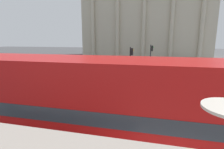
% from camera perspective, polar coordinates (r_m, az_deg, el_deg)
% --- Properties ---
extents(double_decker_bus, '(10.36, 2.67, 4.03)m').
position_cam_1_polar(double_decker_bus, '(6.64, -11.42, -10.25)').
color(double_decker_bus, black).
rests_on(double_decker_bus, ground_plane).
extents(plaza_building_left, '(31.81, 16.20, 26.40)m').
position_cam_1_polar(plaza_building_left, '(51.17, 11.11, 20.71)').
color(plaza_building_left, beige).
rests_on(plaza_building_left, ground_plane).
extents(traffic_light_near, '(0.42, 0.24, 3.34)m').
position_cam_1_polar(traffic_light_near, '(12.26, 24.09, -1.24)').
color(traffic_light_near, black).
rests_on(traffic_light_near, ground_plane).
extents(traffic_light_mid, '(0.42, 0.24, 3.93)m').
position_cam_1_polar(traffic_light_mid, '(17.70, 6.19, 4.45)').
color(traffic_light_mid, black).
rests_on(traffic_light_mid, ground_plane).
extents(traffic_light_far, '(0.42, 0.24, 4.03)m').
position_cam_1_polar(traffic_light_far, '(22.87, 12.62, 5.93)').
color(traffic_light_far, black).
rests_on(traffic_light_far, ground_plane).
extents(car_silver, '(4.20, 1.93, 1.35)m').
position_cam_1_polar(car_silver, '(18.50, 15.33, -1.45)').
color(car_silver, black).
rests_on(car_silver, ground_plane).
extents(pedestrian_blue, '(0.32, 0.32, 1.75)m').
position_cam_1_polar(pedestrian_blue, '(32.86, 13.63, 4.62)').
color(pedestrian_blue, '#282B33').
rests_on(pedestrian_blue, ground_plane).
extents(pedestrian_grey, '(0.32, 0.32, 1.64)m').
position_cam_1_polar(pedestrian_grey, '(27.42, -0.46, 3.52)').
color(pedestrian_grey, '#282B33').
rests_on(pedestrian_grey, ground_plane).
extents(pedestrian_white, '(0.32, 0.32, 1.75)m').
position_cam_1_polar(pedestrian_white, '(20.85, -0.98, 1.24)').
color(pedestrian_white, '#282B33').
rests_on(pedestrian_white, ground_plane).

